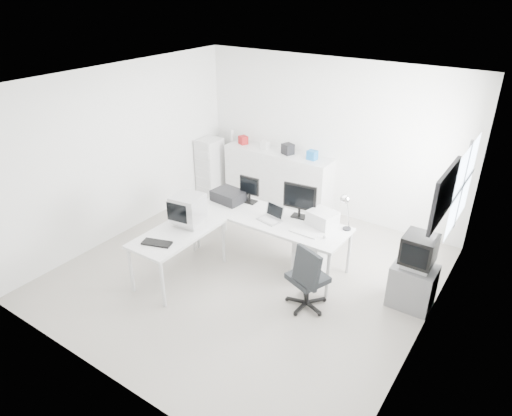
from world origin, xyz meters
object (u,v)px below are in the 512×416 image
Objects in this scene: main_desk at (270,239)px; lcd_monitor_large at (300,201)px; laser_printer at (323,218)px; drawer_pedestal at (312,255)px; inkjet_printer at (229,196)px; filing_cabinet at (210,166)px; sideboard at (278,178)px; crt_tv at (419,252)px; crt_monitor at (188,212)px; office_chair at (308,275)px; laptop at (270,214)px; side_desk at (179,254)px; lcd_monitor_small at (249,190)px; tv_cabinet at (412,286)px.

main_desk is 4.54× the size of lcd_monitor_large.
laser_printer is (0.75, 0.22, 0.48)m from main_desk.
inkjet_printer reaches higher than drawer_pedestal.
inkjet_printer is at bearing -41.91° from filing_cabinet.
crt_tv is at bearing -27.63° from sideboard.
lcd_monitor_large is 1.81m from crt_tv.
lcd_monitor_large reaches higher than crt_monitor.
filing_cabinet reaches higher than office_chair.
filing_cabinet is at bearing 148.76° from lcd_monitor_large.
lcd_monitor_large is (0.35, 0.25, 0.64)m from main_desk.
lcd_monitor_large is 1.28× the size of crt_monitor.
laptop is (-0.30, -0.35, -0.15)m from lcd_monitor_large.
crt_monitor reaches higher than main_desk.
side_desk is at bearing -98.01° from crt_monitor.
lcd_monitor_large reaches higher than crt_tv.
lcd_monitor_small is 0.20× the size of sideboard.
office_chair is (0.96, -0.57, -0.37)m from laptop.
lcd_monitor_large reaches higher than drawer_pedestal.
crt_monitor is at bearing -153.47° from office_chair.
lcd_monitor_large is 2.99m from filing_cabinet.
inkjet_printer is at bearing 173.29° from main_desk.
crt_tv is 0.44× the size of filing_cabinet.
office_chair reaches higher than laptop.
lcd_monitor_small is 1.30m from laser_printer.
sideboard is at bearing 102.66° from lcd_monitor_small.
laptop is at bearing -167.01° from drawer_pedestal.
crt_monitor is (-0.85, -0.85, 0.58)m from main_desk.
lcd_monitor_small reaches higher than drawer_pedestal.
laser_printer is (1.60, 1.32, 0.48)m from side_desk.
filing_cabinet is at bearing -167.24° from sideboard.
tv_cabinet is at bearing 6.15° from inkjet_printer.
crt_tv is at bearing 3.48° from drawer_pedestal.
laptop is 0.59× the size of tv_cabinet.
crt_tv is (1.80, -0.11, -0.19)m from lcd_monitor_large.
laptop is at bearing -142.36° from laser_printer.
crt_monitor reaches higher than tv_cabinet.
inkjet_printer is 3.05m from tv_cabinet.
laptop is at bearing -173.53° from crt_tv.
laptop is at bearing 31.79° from crt_monitor.
lcd_monitor_large reaches higher than laser_printer.
laptop is 0.71× the size of crt_tv.
laser_printer is at bearing 16.35° from main_desk.
crt_monitor is (-0.90, -0.75, 0.09)m from laptop.
lcd_monitor_small reaches higher than side_desk.
inkjet_printer is 0.36m from lcd_monitor_small.
drawer_pedestal is at bearing -93.32° from laser_printer.
office_chair reaches higher than main_desk.
office_chair reaches higher than laser_printer.
main_desk is 5.63× the size of lcd_monitor_small.
crt_tv is at bearing 18.05° from laptop.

